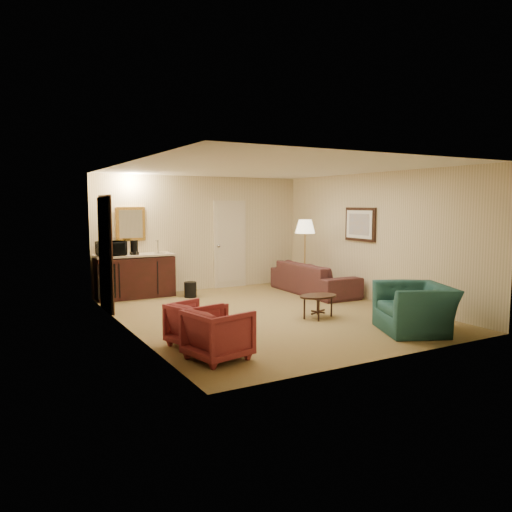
# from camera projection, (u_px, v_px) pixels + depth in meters

# --- Properties ---
(ground) EXTENTS (6.00, 6.00, 0.00)m
(ground) POSITION_uv_depth(u_px,v_px,m) (268.00, 314.00, 9.00)
(ground) COLOR olive
(ground) RESTS_ON ground
(room_walls) EXTENTS (5.02, 6.01, 2.61)m
(room_walls) POSITION_uv_depth(u_px,v_px,m) (243.00, 218.00, 9.44)
(room_walls) COLOR beige
(room_walls) RESTS_ON ground
(wetbar_cabinet) EXTENTS (1.64, 0.58, 0.92)m
(wetbar_cabinet) POSITION_uv_depth(u_px,v_px,m) (135.00, 276.00, 10.51)
(wetbar_cabinet) COLOR black
(wetbar_cabinet) RESTS_ON ground
(sofa) EXTENTS (0.74, 2.33, 0.91)m
(sofa) POSITION_uv_depth(u_px,v_px,m) (314.00, 273.00, 11.03)
(sofa) COLOR black
(sofa) RESTS_ON ground
(teal_armchair) EXTENTS (1.13, 1.34, 0.99)m
(teal_armchair) POSITION_uv_depth(u_px,v_px,m) (415.00, 300.00, 7.69)
(teal_armchair) COLOR #1D4A4A
(teal_armchair) RESTS_ON ground
(rose_chair_near) EXTENTS (0.79, 0.82, 0.67)m
(rose_chair_near) POSITION_uv_depth(u_px,v_px,m) (196.00, 322.00, 6.96)
(rose_chair_near) COLOR maroon
(rose_chair_near) RESTS_ON ground
(rose_chair_far) EXTENTS (0.80, 0.83, 0.73)m
(rose_chair_far) POSITION_uv_depth(u_px,v_px,m) (218.00, 331.00, 6.33)
(rose_chair_far) COLOR maroon
(rose_chair_far) RESTS_ON ground
(coffee_table) EXTENTS (0.83, 0.72, 0.40)m
(coffee_table) POSITION_uv_depth(u_px,v_px,m) (318.00, 306.00, 8.66)
(coffee_table) COLOR black
(coffee_table) RESTS_ON ground
(floor_lamp) EXTENTS (0.57, 0.57, 1.64)m
(floor_lamp) POSITION_uv_depth(u_px,v_px,m) (305.00, 256.00, 10.99)
(floor_lamp) COLOR #B2863B
(floor_lamp) RESTS_ON ground
(waste_bin) EXTENTS (0.33, 0.33, 0.33)m
(waste_bin) POSITION_uv_depth(u_px,v_px,m) (190.00, 290.00, 10.57)
(waste_bin) COLOR black
(waste_bin) RESTS_ON ground
(microwave) EXTENTS (0.59, 0.40, 0.36)m
(microwave) POSITION_uv_depth(u_px,v_px,m) (111.00, 247.00, 10.14)
(microwave) COLOR black
(microwave) RESTS_ON wetbar_cabinet
(coffee_maker) EXTENTS (0.18, 0.18, 0.30)m
(coffee_maker) POSITION_uv_depth(u_px,v_px,m) (134.00, 247.00, 10.39)
(coffee_maker) COLOR black
(coffee_maker) RESTS_ON wetbar_cabinet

